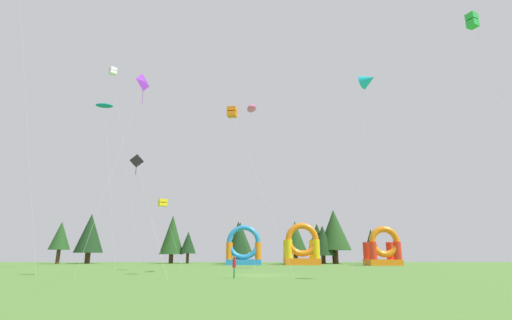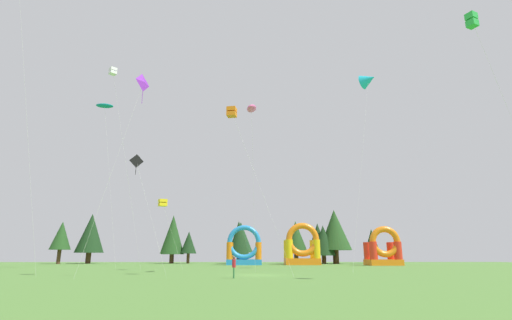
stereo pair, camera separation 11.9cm
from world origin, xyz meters
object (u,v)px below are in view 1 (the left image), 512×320
(kite_pink_parafoil, at_px, (252,109))
(kite_teal_parafoil, at_px, (104,106))
(kite_white_box, at_px, (113,72))
(kite_black_diamond, at_px, (137,163))
(kite_purple_diamond, at_px, (144,84))
(kite_cyan_delta, at_px, (368,80))
(inflatable_yellow_castle, at_px, (244,251))
(inflatable_red_slide, at_px, (302,250))
(kite_green_box, at_px, (472,22))
(kite_orange_box, at_px, (232,112))
(kite_yellow_box, at_px, (163,203))
(person_midfield, at_px, (234,265))
(inflatable_blue_arch, at_px, (383,251))

(kite_pink_parafoil, relative_size, kite_teal_parafoil, 0.76)
(kite_white_box, bearing_deg, kite_black_diamond, -56.09)
(kite_purple_diamond, bearing_deg, kite_teal_parafoil, 120.03)
(kite_cyan_delta, bearing_deg, kite_pink_parafoil, -151.10)
(kite_white_box, distance_m, inflatable_yellow_castle, 36.67)
(inflatable_red_slide, bearing_deg, kite_cyan_delta, -75.54)
(kite_green_box, relative_size, kite_pink_parafoil, 1.09)
(kite_green_box, bearing_deg, kite_black_diamond, 162.80)
(kite_green_box, distance_m, kite_orange_box, 19.73)
(inflatable_red_slide, bearing_deg, kite_pink_parafoil, -105.87)
(kite_orange_box, xyz_separation_m, kite_cyan_delta, (16.85, 12.87, 9.54))
(inflatable_yellow_castle, bearing_deg, kite_teal_parafoil, -136.61)
(kite_yellow_box, bearing_deg, kite_orange_box, -55.60)
(kite_green_box, distance_m, kite_white_box, 37.07)
(kite_pink_parafoil, bearing_deg, person_midfield, -101.70)
(kite_yellow_box, bearing_deg, inflatable_red_slide, 50.91)
(kite_green_box, distance_m, kite_purple_diamond, 26.19)
(inflatable_blue_arch, bearing_deg, kite_cyan_delta, -109.59)
(kite_teal_parafoil, bearing_deg, kite_green_box, -35.74)
(kite_green_box, bearing_deg, inflatable_yellow_castle, 110.89)
(kite_black_diamond, distance_m, kite_purple_diamond, 6.99)
(kite_green_box, relative_size, person_midfield, 11.37)
(kite_green_box, height_order, inflatable_blue_arch, kite_green_box)
(kite_green_box, relative_size, kite_black_diamond, 1.89)
(kite_orange_box, relative_size, inflatable_blue_arch, 2.29)
(kite_cyan_delta, height_order, kite_pink_parafoil, kite_cyan_delta)
(person_midfield, bearing_deg, kite_yellow_box, -152.27)
(kite_cyan_delta, xyz_separation_m, person_midfield, (-16.41, -14.77, -22.67))
(kite_white_box, height_order, kite_purple_diamond, kite_white_box)
(kite_pink_parafoil, distance_m, kite_teal_parafoil, 24.85)
(kite_orange_box, xyz_separation_m, kite_purple_diamond, (-7.66, -1.19, 2.16))
(kite_green_box, bearing_deg, kite_cyan_delta, 91.73)
(kite_orange_box, bearing_deg, kite_purple_diamond, -171.18)
(kite_green_box, bearing_deg, kite_white_box, 151.06)
(kite_cyan_delta, height_order, inflatable_red_slide, kite_cyan_delta)
(kite_purple_diamond, distance_m, inflatable_red_slide, 43.99)
(kite_green_box, distance_m, inflatable_yellow_castle, 49.73)
(kite_teal_parafoil, height_order, kite_purple_diamond, kite_teal_parafoil)
(kite_purple_diamond, relative_size, kite_yellow_box, 2.11)
(kite_green_box, xyz_separation_m, kite_black_diamond, (-25.52, 7.90, -8.62))
(kite_purple_diamond, height_order, inflatable_blue_arch, kite_purple_diamond)
(kite_teal_parafoil, bearing_deg, kite_black_diamond, -59.70)
(kite_orange_box, distance_m, inflatable_blue_arch, 42.18)
(inflatable_red_slide, bearing_deg, kite_purple_diamond, -116.22)
(kite_orange_box, height_order, kite_pink_parafoil, kite_pink_parafoil)
(kite_pink_parafoil, height_order, inflatable_yellow_castle, kite_pink_parafoil)
(kite_green_box, height_order, kite_teal_parafoil, kite_teal_parafoil)
(kite_pink_parafoil, bearing_deg, kite_orange_box, -111.36)
(inflatable_red_slide, relative_size, inflatable_yellow_castle, 1.07)
(kite_pink_parafoil, relative_size, kite_purple_diamond, 1.00)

